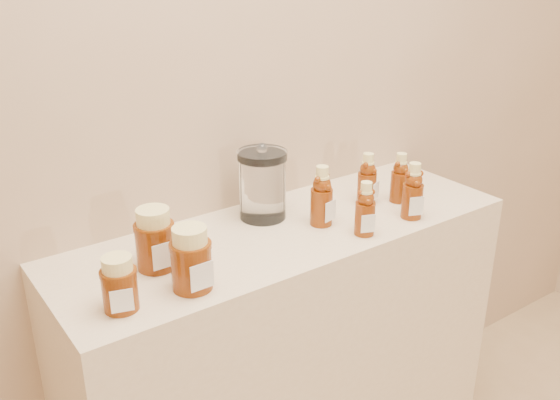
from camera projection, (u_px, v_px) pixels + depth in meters
wall_back at (241, 36)px, 1.54m from camera, size 3.50×0.02×2.70m
display_table at (287, 373)px, 1.75m from camera, size 1.20×0.40×0.90m
bear_bottle_back_left at (322, 192)px, 1.56m from camera, size 0.07×0.07×0.18m
bear_bottle_back_mid at (367, 175)px, 1.69m from camera, size 0.07×0.07×0.16m
bear_bottle_back_right at (400, 175)px, 1.70m from camera, size 0.06×0.06×0.16m
bear_bottle_front_left at (365, 205)px, 1.51m from camera, size 0.07×0.07×0.16m
bear_bottle_front_right at (413, 187)px, 1.60m from camera, size 0.08×0.08×0.17m
honey_jar_left at (119, 283)px, 1.21m from camera, size 0.09×0.09×0.11m
honey_jar_back at (155, 239)px, 1.36m from camera, size 0.09×0.09×0.14m
honey_jar_front at (191, 258)px, 1.28m from camera, size 0.09×0.09×0.14m
glass_canister at (262, 182)px, 1.60m from camera, size 0.17×0.17×0.20m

